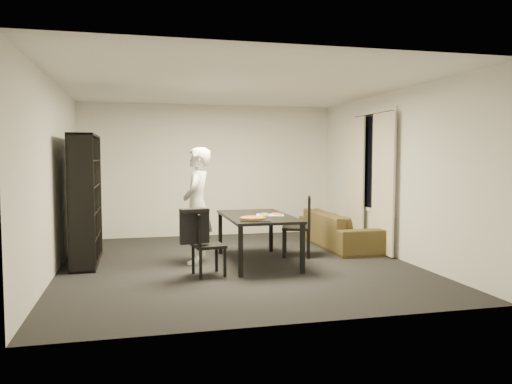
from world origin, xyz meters
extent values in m
cube|color=black|center=(0.00, 0.00, 0.00)|extent=(5.00, 5.50, 0.01)
cube|color=white|center=(0.00, 0.00, 2.60)|extent=(5.00, 5.50, 0.01)
cube|color=white|center=(0.00, 2.75, 1.30)|extent=(5.00, 0.01, 2.60)
cube|color=white|center=(0.00, -2.75, 1.30)|extent=(5.00, 0.01, 2.60)
cube|color=white|center=(-2.50, 0.00, 1.30)|extent=(0.01, 5.50, 2.60)
cube|color=white|center=(2.50, 0.00, 1.30)|extent=(0.01, 5.50, 2.60)
cube|color=black|center=(2.48, 0.60, 1.50)|extent=(0.02, 1.40, 1.60)
cube|color=white|center=(2.48, 0.60, 1.50)|extent=(0.03, 1.52, 1.72)
cube|color=beige|center=(2.40, 0.08, 1.15)|extent=(0.03, 0.70, 2.25)
cube|color=beige|center=(2.40, 1.12, 1.15)|extent=(0.03, 0.70, 2.25)
cube|color=black|center=(-2.16, 0.60, 0.95)|extent=(0.35, 1.50, 1.90)
cube|color=black|center=(0.32, -0.02, 0.69)|extent=(0.95, 1.71, 0.04)
cube|color=black|center=(-0.11, -0.83, 0.34)|extent=(0.06, 0.06, 0.67)
cube|color=black|center=(0.74, -0.83, 0.34)|extent=(0.06, 0.06, 0.67)
cube|color=black|center=(-0.11, 0.78, 0.34)|extent=(0.06, 0.06, 0.67)
cube|color=black|center=(0.74, 0.78, 0.34)|extent=(0.06, 0.06, 0.67)
cube|color=black|center=(-0.50, -0.63, 0.40)|extent=(0.45, 0.45, 0.04)
cube|color=black|center=(-0.67, -0.66, 0.62)|extent=(0.11, 0.39, 0.42)
cube|color=black|center=(-0.67, -0.66, 0.81)|extent=(0.09, 0.37, 0.05)
cube|color=black|center=(-0.31, -0.76, 0.19)|extent=(0.04, 0.04, 0.38)
cube|color=black|center=(-0.37, -0.44, 0.19)|extent=(0.04, 0.04, 0.38)
cube|color=black|center=(-0.64, -0.82, 0.19)|extent=(0.04, 0.04, 0.38)
cube|color=black|center=(-0.70, -0.50, 0.19)|extent=(0.04, 0.04, 0.38)
cube|color=black|center=(1.03, 0.32, 0.45)|extent=(0.56, 0.56, 0.04)
cube|color=black|center=(1.22, 0.25, 0.71)|extent=(0.19, 0.43, 0.47)
cube|color=black|center=(1.22, 0.25, 0.92)|extent=(0.17, 0.41, 0.05)
cube|color=black|center=(0.92, 0.56, 0.22)|extent=(0.04, 0.04, 0.43)
cube|color=black|center=(0.79, 0.20, 0.22)|extent=(0.04, 0.04, 0.43)
cube|color=black|center=(1.28, 0.44, 0.22)|extent=(0.04, 0.04, 0.43)
cube|color=black|center=(1.15, 0.08, 0.22)|extent=(0.04, 0.04, 0.43)
cube|color=black|center=(-0.69, -0.67, 0.65)|extent=(0.39, 0.14, 0.42)
cube|color=black|center=(-0.69, -0.67, 0.88)|extent=(0.39, 0.23, 0.05)
imported|color=white|center=(-0.55, 0.20, 0.86)|extent=(0.60, 0.73, 1.71)
cube|color=black|center=(0.15, -0.60, 0.72)|extent=(0.47, 0.42, 0.01)
cylinder|color=olive|center=(0.12, -0.54, 0.73)|extent=(0.35, 0.35, 0.02)
cylinder|color=gold|center=(0.12, -0.54, 0.75)|extent=(0.31, 0.31, 0.01)
cube|color=silver|center=(0.49, -0.07, 0.71)|extent=(0.47, 0.40, 0.01)
imported|color=#46361C|center=(2.05, 0.95, 0.30)|extent=(0.81, 2.08, 0.61)
camera|label=1|loc=(-1.43, -7.15, 1.58)|focal=35.00mm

